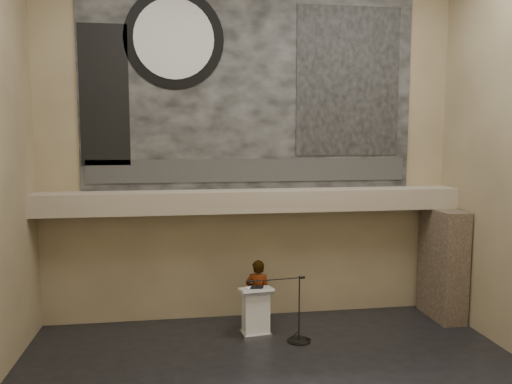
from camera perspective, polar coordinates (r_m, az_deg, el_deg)
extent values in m
cube|color=#7D6B4F|center=(12.13, -0.57, 5.35)|extent=(10.00, 0.02, 8.50)
cube|color=#7D6B4F|center=(4.36, 14.37, 3.36)|extent=(10.00, 0.02, 8.50)
cube|color=gray|center=(11.83, -0.29, -0.99)|extent=(10.00, 0.80, 0.50)
cylinder|color=#B2893D|center=(11.70, -8.04, -2.52)|extent=(0.04, 0.04, 0.06)
cylinder|color=#B2893D|center=(12.24, 8.58, -2.14)|extent=(0.04, 0.04, 0.06)
cube|color=black|center=(12.17, -0.56, 12.19)|extent=(8.00, 0.05, 5.00)
cube|color=#2A2A2A|center=(12.09, -0.52, 2.50)|extent=(7.76, 0.02, 0.55)
cylinder|color=black|center=(12.15, -9.35, 16.88)|extent=(2.30, 0.02, 2.30)
cylinder|color=silver|center=(12.13, -9.35, 16.90)|extent=(1.84, 0.02, 1.84)
cube|color=black|center=(12.70, 10.51, 12.29)|extent=(2.60, 0.02, 3.60)
cube|color=black|center=(12.10, -16.97, 10.52)|extent=(1.10, 0.02, 3.20)
cube|color=#413328|center=(13.22, 20.58, -7.68)|extent=(0.60, 1.40, 2.70)
cube|color=silver|center=(11.69, -0.02, -15.87)|extent=(0.69, 0.56, 0.08)
cube|color=white|center=(11.51, -0.02, -13.47)|extent=(0.61, 0.45, 0.96)
cube|color=white|center=(11.33, -0.01, -11.08)|extent=(0.77, 0.59, 0.13)
cube|color=black|center=(11.30, 0.11, -10.86)|extent=(0.32, 0.29, 0.04)
cube|color=white|center=(11.32, -0.40, -10.92)|extent=(0.32, 0.36, 0.00)
imported|color=silver|center=(11.83, 0.24, -11.60)|extent=(0.69, 0.57, 1.63)
cylinder|color=black|center=(11.45, 4.92, -16.55)|extent=(0.52, 0.52, 0.02)
cylinder|color=black|center=(11.19, 4.96, -13.15)|extent=(0.03, 0.03, 1.47)
cylinder|color=black|center=(10.81, 2.26, -9.96)|extent=(1.19, 0.15, 0.02)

